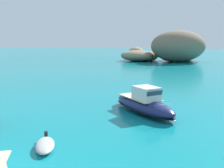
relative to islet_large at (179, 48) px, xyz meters
name	(u,v)px	position (x,y,z in m)	size (l,w,h in m)	color
islet_large	(179,48)	(0.00, 0.00, 0.00)	(21.66, 23.24, 9.34)	#9E8966
islet_small	(140,55)	(-11.87, 1.14, -2.56)	(14.38, 17.17, 4.20)	#84755B
motorboat_navy	(144,104)	(-3.22, -59.96, -3.38)	(7.24, 7.65, 2.39)	navy
dinghy_tender	(45,145)	(-7.95, -69.21, -3.96)	(2.10, 2.82, 0.58)	#B2B2B2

